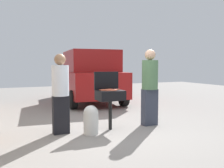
{
  "coord_description": "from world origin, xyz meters",
  "views": [
    {
      "loc": [
        -2.36,
        -4.83,
        1.47
      ],
      "look_at": [
        0.09,
        0.61,
        1.0
      ],
      "focal_mm": 38.46,
      "sensor_mm": 36.0,
      "label": 1
    }
  ],
  "objects": [
    {
      "name": "parked_minivan",
      "position": [
        0.76,
        4.33,
        1.03
      ],
      "size": [
        2.37,
        4.56,
        2.02
      ],
      "rotation": [
        0.0,
        0.0,
        3.05
      ],
      "color": "maroon",
      "rests_on": "ground"
    },
    {
      "name": "bbq_grill",
      "position": [
        -0.18,
        0.11,
        0.76
      ],
      "size": [
        0.6,
        0.44,
        0.9
      ],
      "color": "black",
      "rests_on": "ground"
    },
    {
      "name": "hot_dog_8",
      "position": [
        -0.22,
        0.2,
        0.91
      ],
      "size": [
        0.13,
        0.04,
        0.03
      ],
      "primitive_type": "cylinder",
      "rotation": [
        0.0,
        1.57,
        -0.1
      ],
      "color": "#AD4228",
      "rests_on": "bbq_grill"
    },
    {
      "name": "hot_dog_0",
      "position": [
        -0.01,
        0.11,
        0.91
      ],
      "size": [
        0.13,
        0.04,
        0.03
      ],
      "primitive_type": "cylinder",
      "rotation": [
        0.0,
        1.57,
        -0.11
      ],
      "color": "#B74C33",
      "rests_on": "bbq_grill"
    },
    {
      "name": "hot_dog_2",
      "position": [
        -0.35,
        0.05,
        0.91
      ],
      "size": [
        0.13,
        0.03,
        0.03
      ],
      "primitive_type": "cylinder",
      "rotation": [
        0.0,
        1.57,
        0.02
      ],
      "color": "#B74C33",
      "rests_on": "bbq_grill"
    },
    {
      "name": "hot_dog_9",
      "position": [
        -0.17,
        -0.05,
        0.91
      ],
      "size": [
        0.13,
        0.03,
        0.03
      ],
      "primitive_type": "cylinder",
      "rotation": [
        0.0,
        1.57,
        0.04
      ],
      "color": "#AD4228",
      "rests_on": "bbq_grill"
    },
    {
      "name": "hot_dog_1",
      "position": [
        -0.35,
        0.18,
        0.91
      ],
      "size": [
        0.13,
        0.03,
        0.03
      ],
      "primitive_type": "cylinder",
      "rotation": [
        0.0,
        1.57,
        -0.01
      ],
      "color": "#AD4228",
      "rests_on": "bbq_grill"
    },
    {
      "name": "hot_dog_11",
      "position": [
        -0.14,
        0.23,
        0.91
      ],
      "size": [
        0.13,
        0.03,
        0.03
      ],
      "primitive_type": "cylinder",
      "rotation": [
        0.0,
        1.57,
        0.01
      ],
      "color": "#C6593D",
      "rests_on": "bbq_grill"
    },
    {
      "name": "grill_lid_open",
      "position": [
        -0.18,
        0.33,
        1.11
      ],
      "size": [
        0.6,
        0.05,
        0.42
      ],
      "primitive_type": "cube",
      "color": "black",
      "rests_on": "bbq_grill"
    },
    {
      "name": "hot_dog_5",
      "position": [
        -0.27,
        -0.01,
        0.91
      ],
      "size": [
        0.13,
        0.03,
        0.03
      ],
      "primitive_type": "cylinder",
      "rotation": [
        0.0,
        1.57,
        0.04
      ],
      "color": "#B74C33",
      "rests_on": "bbq_grill"
    },
    {
      "name": "person_right",
      "position": [
        0.86,
        0.08,
        1.0
      ],
      "size": [
        0.39,
        0.39,
        1.85
      ],
      "rotation": [
        0.0,
        0.0,
        3.12
      ],
      "color": "#333847",
      "rests_on": "ground"
    },
    {
      "name": "hot_dog_4",
      "position": [
        -0.23,
        0.07,
        0.91
      ],
      "size": [
        0.13,
        0.03,
        0.03
      ],
      "primitive_type": "cylinder",
      "rotation": [
        0.0,
        1.57,
        0.05
      ],
      "color": "#B74C33",
      "rests_on": "bbq_grill"
    },
    {
      "name": "hot_dog_3",
      "position": [
        -0.07,
        0.14,
        0.91
      ],
      "size": [
        0.13,
        0.04,
        0.03
      ],
      "primitive_type": "cylinder",
      "rotation": [
        0.0,
        1.57,
        -0.12
      ],
      "color": "#B74C33",
      "rests_on": "bbq_grill"
    },
    {
      "name": "ground_plane",
      "position": [
        0.0,
        0.0,
        0.0
      ],
      "size": [
        24.0,
        24.0,
        0.0
      ],
      "primitive_type": "plane",
      "color": "gray"
    },
    {
      "name": "person_left",
      "position": [
        -1.28,
        0.24,
        0.93
      ],
      "size": [
        0.36,
        0.36,
        1.71
      ],
      "rotation": [
        0.0,
        0.0,
        -0.29
      ],
      "color": "black",
      "rests_on": "ground"
    },
    {
      "name": "hot_dog_6",
      "position": [
        -0.22,
        0.11,
        0.91
      ],
      "size": [
        0.13,
        0.04,
        0.03
      ],
      "primitive_type": "cylinder",
      "rotation": [
        0.0,
        1.57,
        -0.07
      ],
      "color": "#C6593D",
      "rests_on": "bbq_grill"
    },
    {
      "name": "hot_dog_7",
      "position": [
        -0.1,
        0.03,
        0.91
      ],
      "size": [
        0.13,
        0.04,
        0.03
      ],
      "primitive_type": "cylinder",
      "rotation": [
        0.0,
        1.57,
        0.11
      ],
      "color": "#B74C33",
      "rests_on": "bbq_grill"
    },
    {
      "name": "hot_dog_10",
      "position": [
        -0.34,
        0.12,
        0.91
      ],
      "size": [
        0.13,
        0.03,
        0.03
      ],
      "primitive_type": "cylinder",
      "rotation": [
        0.0,
        1.57,
        -0.01
      ],
      "color": "#C6593D",
      "rests_on": "bbq_grill"
    },
    {
      "name": "propane_tank",
      "position": [
        -0.71,
        -0.06,
        0.32
      ],
      "size": [
        0.32,
        0.32,
        0.62
      ],
      "color": "silver",
      "rests_on": "ground"
    }
  ]
}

